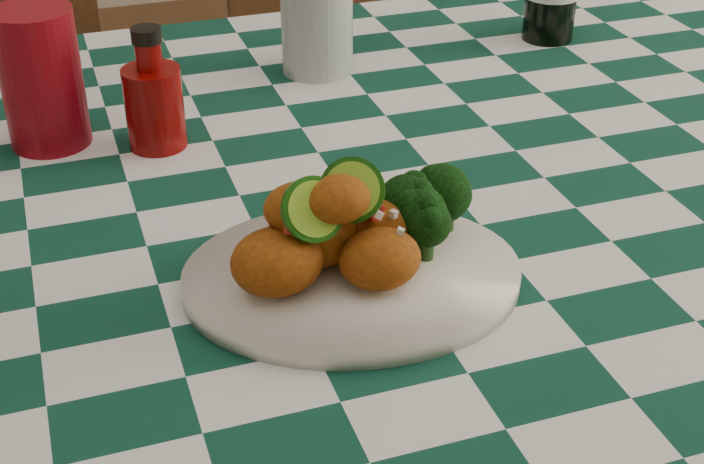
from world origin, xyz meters
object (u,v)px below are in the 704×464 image
object	(u,v)px
red_tumbler	(41,78)
fried_chicken_pile	(335,225)
ketchup_bottle	(152,89)
wooden_chair_right	(363,159)
dining_table	(339,457)
plate	(352,277)
mason_jar	(317,21)

from	to	relation	value
red_tumbler	fried_chicken_pile	bearing A→B (deg)	-60.45
ketchup_bottle	wooden_chair_right	size ratio (longest dim) A/B	0.16
ketchup_bottle	wooden_chair_right	xyz separation A→B (m)	(0.43, 0.55, -0.43)
dining_table	fried_chicken_pile	distance (m)	0.50
plate	ketchup_bottle	bearing A→B (deg)	109.39
red_tumbler	ketchup_bottle	distance (m)	0.12
dining_table	plate	size ratio (longest dim) A/B	5.70
red_tumbler	ketchup_bottle	world-z (taller)	red_tumbler
mason_jar	fried_chicken_pile	bearing A→B (deg)	-105.22
plate	ketchup_bottle	xyz separation A→B (m)	(-0.11, 0.32, 0.06)
dining_table	wooden_chair_right	xyz separation A→B (m)	(0.27, 0.69, 0.03)
dining_table	plate	bearing A→B (deg)	-103.99
dining_table	fried_chicken_pile	size ratio (longest dim) A/B	11.46
dining_table	wooden_chair_right	world-z (taller)	wooden_chair_right
ketchup_bottle	dining_table	bearing A→B (deg)	-40.65
wooden_chair_right	dining_table	bearing A→B (deg)	-112.30
wooden_chair_right	red_tumbler	bearing A→B (deg)	-137.89
plate	mason_jar	bearing A→B (deg)	76.44
fried_chicken_pile	mason_jar	size ratio (longest dim) A/B	1.11
plate	mason_jar	world-z (taller)	mason_jar
fried_chicken_pile	mason_jar	xyz separation A→B (m)	(0.13, 0.47, 0.00)
mason_jar	wooden_chair_right	world-z (taller)	mason_jar
fried_chicken_pile	red_tumbler	distance (m)	0.43
plate	red_tumbler	size ratio (longest dim) A/B	1.92
mason_jar	wooden_chair_right	distance (m)	0.62
red_tumbler	mason_jar	distance (m)	0.35
red_tumbler	wooden_chair_right	bearing A→B (deg)	42.90
dining_table	fried_chicken_pile	xyz separation A→B (m)	(-0.06, -0.19, 0.46)
fried_chicken_pile	dining_table	bearing A→B (deg)	71.87
fried_chicken_pile	red_tumbler	size ratio (longest dim) A/B	0.96
red_tumbler	wooden_chair_right	world-z (taller)	red_tumbler
fried_chicken_pile	wooden_chair_right	distance (m)	1.03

